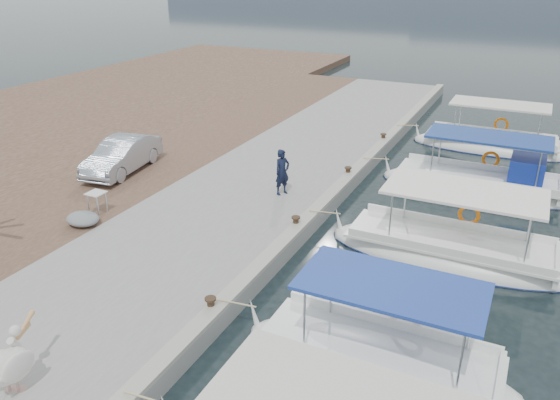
% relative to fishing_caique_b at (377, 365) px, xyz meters
% --- Properties ---
extents(ground, '(400.00, 400.00, 0.00)m').
position_rel_fishing_caique_b_xyz_m(ground, '(-3.73, 3.26, -0.13)').
color(ground, black).
rests_on(ground, ground).
extents(concrete_quay, '(6.00, 40.00, 0.50)m').
position_rel_fishing_caique_b_xyz_m(concrete_quay, '(-6.73, 8.26, 0.12)').
color(concrete_quay, gray).
rests_on(concrete_quay, ground).
extents(quay_curb, '(0.44, 40.00, 0.12)m').
position_rel_fishing_caique_b_xyz_m(quay_curb, '(-3.95, 8.26, 0.43)').
color(quay_curb, '#9D9A8C').
rests_on(quay_curb, concrete_quay).
extents(cobblestone_strip, '(4.00, 40.00, 0.50)m').
position_rel_fishing_caique_b_xyz_m(cobblestone_strip, '(-11.73, 8.26, 0.12)').
color(cobblestone_strip, '#4F3529').
rests_on(cobblestone_strip, ground).
extents(land_backing, '(16.00, 60.00, 0.48)m').
position_rel_fishing_caique_b_xyz_m(land_backing, '(-21.73, 8.26, 0.11)').
color(land_backing, '#4F3529').
rests_on(land_backing, ground).
extents(fishing_caique_b, '(6.29, 2.13, 2.83)m').
position_rel_fishing_caique_b_xyz_m(fishing_caique_b, '(0.00, 0.00, 0.00)').
color(fishing_caique_b, white).
rests_on(fishing_caique_b, ground).
extents(fishing_caique_c, '(7.39, 2.45, 2.83)m').
position_rel_fishing_caique_b_xyz_m(fishing_caique_c, '(0.55, 5.74, -0.00)').
color(fishing_caique_c, white).
rests_on(fishing_caique_c, ground).
extents(fishing_caique_d, '(7.43, 2.20, 2.83)m').
position_rel_fishing_caique_b_xyz_m(fishing_caique_d, '(0.68, 11.58, 0.06)').
color(fishing_caique_d, white).
rests_on(fishing_caique_d, ground).
extents(fishing_caique_e, '(7.20, 2.21, 2.83)m').
position_rel_fishing_caique_b_xyz_m(fishing_caique_e, '(0.46, 17.10, -0.00)').
color(fishing_caique_e, white).
rests_on(fishing_caique_e, ground).
extents(mooring_bollards, '(0.28, 20.28, 0.33)m').
position_rel_fishing_caique_b_xyz_m(mooring_bollards, '(-4.08, 4.76, 0.57)').
color(mooring_bollards, black).
rests_on(mooring_bollards, concrete_quay).
extents(pelican, '(0.86, 1.57, 1.22)m').
position_rel_fishing_caique_b_xyz_m(pelican, '(-6.09, -4.19, 1.01)').
color(pelican, tan).
rests_on(pelican, concrete_quay).
extents(fisherman, '(0.63, 0.72, 1.66)m').
position_rel_fishing_caique_b_xyz_m(fisherman, '(-5.60, 6.95, 1.21)').
color(fisherman, black).
rests_on(fisherman, concrete_quay).
extents(parked_car, '(1.91, 4.15, 1.32)m').
position_rel_fishing_caique_b_xyz_m(parked_car, '(-12.32, 6.30, 1.03)').
color(parked_car, '#AAB3C2').
rests_on(parked_car, cobblestone_strip).
extents(tarp_bundle, '(1.10, 0.90, 0.40)m').
position_rel_fishing_caique_b_xyz_m(tarp_bundle, '(-10.23, 1.94, 0.57)').
color(tarp_bundle, slate).
rests_on(tarp_bundle, cobblestone_strip).
extents(folding_table, '(0.55, 0.55, 0.73)m').
position_rel_fishing_caique_b_xyz_m(folding_table, '(-10.43, 2.82, 0.90)').
color(folding_table, silver).
rests_on(folding_table, cobblestone_strip).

